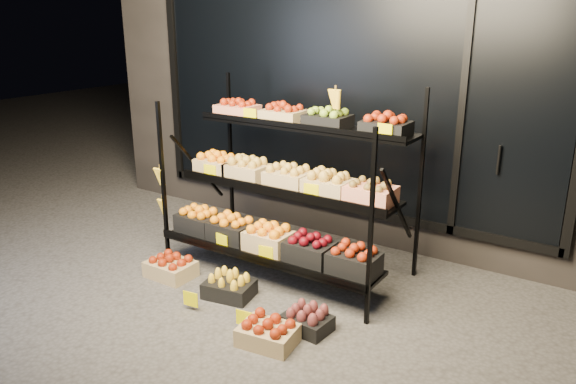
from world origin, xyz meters
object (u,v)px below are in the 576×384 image
Objects in this scene: floor_crate_left at (171,266)px; floor_crate_midleft at (229,286)px; floor_crate_midright at (268,332)px; display_rack at (283,187)px.

floor_crate_left is 0.66m from floor_crate_midleft.
floor_crate_midright is at bearing -40.96° from floor_crate_midleft.
floor_crate_left is 0.96× the size of floor_crate_midright.
display_rack is 1.22m from floor_crate_left.
display_rack is at bearing 71.25° from floor_crate_midleft.
display_rack is 5.33× the size of floor_crate_left.
floor_crate_midleft is (-0.10, -0.65, -0.69)m from display_rack.
floor_crate_midright is (1.33, -0.40, -0.00)m from floor_crate_left.
floor_crate_left is 1.39m from floor_crate_midright.
display_rack reaches higher than floor_crate_midleft.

